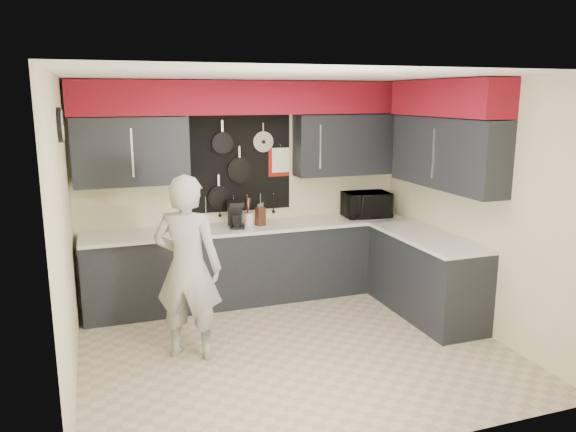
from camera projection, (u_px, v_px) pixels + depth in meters
name	position (u px, v px, depth m)	size (l,w,h in m)	color
ground	(294.00, 348.00, 5.50)	(4.00, 4.00, 0.00)	#BDAD93
back_wall_assembly	(248.00, 132.00, 6.56)	(4.00, 0.36, 2.60)	#F3E8BC
right_wall_assembly	(450.00, 142.00, 5.94)	(0.36, 3.50, 2.60)	#F3E8BC
left_wall_assembly	(65.00, 232.00, 4.59)	(0.05, 3.50, 2.60)	#F3E8BC
base_cabinets	(300.00, 266.00, 6.61)	(3.95, 2.20, 0.92)	black
microwave	(366.00, 205.00, 7.08)	(0.57, 0.39, 0.31)	black
knife_block	(260.00, 216.00, 6.62)	(0.10, 0.10, 0.21)	#341910
utensil_crock	(249.00, 219.00, 6.64)	(0.11, 0.11, 0.15)	white
coffee_maker	(236.00, 214.00, 6.50)	(0.21, 0.24, 0.31)	black
person	(188.00, 268.00, 5.17)	(0.64, 0.42, 1.74)	#989896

